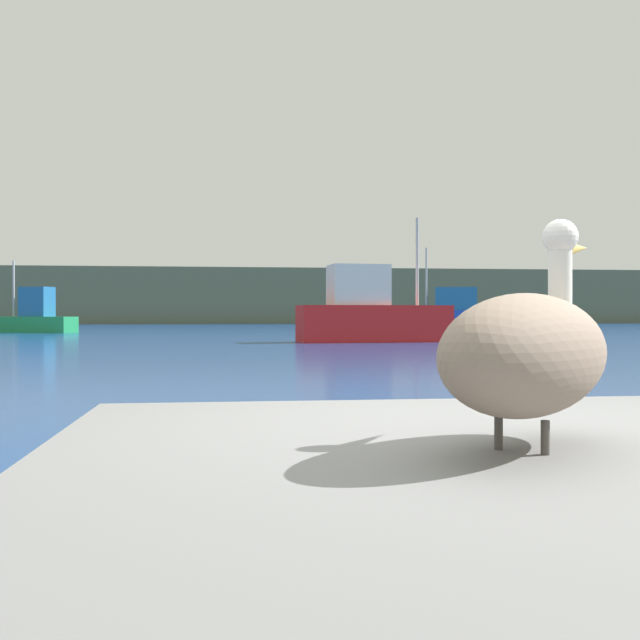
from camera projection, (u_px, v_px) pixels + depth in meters
name	position (u px, v px, depth m)	size (l,w,h in m)	color
ground_plane	(478.00, 554.00, 3.35)	(260.00, 260.00, 0.00)	navy
hillside_backdrop	(238.00, 297.00, 85.53)	(140.00, 16.34, 5.90)	#5B664C
pier_dock	(527.00, 536.00, 2.61)	(3.40, 3.12, 0.60)	gray
pelican	(528.00, 352.00, 2.61)	(1.05, 1.11, 0.84)	gray
fishing_boat_red	(370.00, 314.00, 28.49)	(5.90, 2.32, 4.76)	red
fishing_boat_green	(35.00, 317.00, 42.47)	(4.95, 3.23, 4.10)	#1E8C4C
fishing_boat_blue	(459.00, 315.00, 46.62)	(7.14, 4.04, 5.20)	blue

